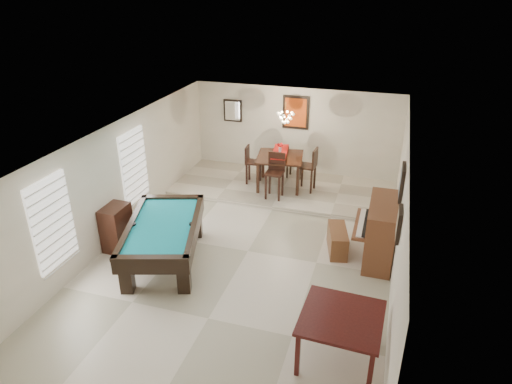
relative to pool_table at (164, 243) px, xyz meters
The scene contains 25 objects.
ground_plane 1.80m from the pool_table, 28.75° to the left, with size 6.00×9.00×0.02m, color beige.
wall_back 5.62m from the pool_table, 73.98° to the left, with size 6.00×0.04×2.60m, color silver.
wall_front 4.06m from the pool_table, 67.26° to the right, with size 6.00×0.04×2.60m, color silver.
wall_left 1.90m from the pool_table, 150.16° to the left, with size 0.04×9.00×2.60m, color silver.
wall_right 4.69m from the pool_table, 10.51° to the left, with size 0.04×9.00×2.60m, color silver.
ceiling 2.79m from the pool_table, 28.75° to the left, with size 6.00×9.00×0.04m, color white.
dining_step 4.38m from the pool_table, 69.45° to the left, with size 6.00×2.50×0.12m, color beige.
window_left_front 2.20m from the pool_table, 136.60° to the right, with size 0.06×1.00×1.70m, color white.
window_left_rear 2.26m from the pool_table, 134.91° to the left, with size 0.06×1.00×1.70m, color white.
pool_table is the anchor object (origin of this frame).
square_table 4.17m from the pool_table, 23.55° to the right, with size 1.20×1.20×0.83m, color #360F0D, non-canonical shape.
upright_piano 4.33m from the pool_table, 19.06° to the left, with size 0.86×1.54×1.28m, color brown, non-canonical shape.
piano_bench 3.66m from the pool_table, 22.96° to the left, with size 0.36×0.94×0.52m, color brown.
apothecary_chest 1.24m from the pool_table, behind, with size 0.44×0.66×0.99m, color black.
dining_table 4.33m from the pool_table, 71.09° to the left, with size 1.21×1.21×1.00m, color black, non-canonical shape.
flower_vase 4.40m from the pool_table, 71.09° to the left, with size 0.15×0.15×0.26m, color #AC0E0E, non-canonical shape.
dining_chair_south 3.66m from the pool_table, 66.60° to the left, with size 0.44×0.44×1.19m, color black, non-canonical shape.
dining_chair_north 5.04m from the pool_table, 74.45° to the left, with size 0.36×0.36×0.97m, color black, non-canonical shape.
dining_chair_west 4.16m from the pool_table, 81.06° to the left, with size 0.39×0.39×1.06m, color black, non-canonical shape.
dining_chair_east 4.61m from the pool_table, 61.91° to the left, with size 0.44×0.44×1.20m, color black, non-canonical shape.
chandelier 4.67m from the pool_table, 69.22° to the left, with size 0.44×0.44×0.60m, color #FFE5B2, non-canonical shape.
back_painting 5.71m from the pool_table, 73.87° to the left, with size 0.75×0.06×0.95m, color #D84C14.
back_mirror 5.49m from the pool_table, 93.96° to the left, with size 0.55×0.06×0.65m, color white.
right_picture_upper 4.86m from the pool_table, 14.25° to the left, with size 0.06×0.55×0.65m, color slate.
right_picture_lower 4.67m from the pool_table, ahead, with size 0.06×0.45×0.55m, color gray.
Camera 1 is at (2.62, -7.97, 5.40)m, focal length 32.00 mm.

